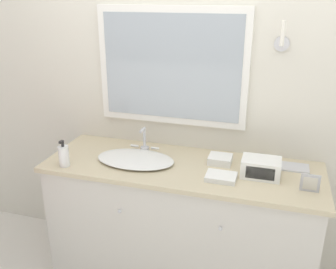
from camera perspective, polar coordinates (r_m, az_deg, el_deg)
name	(u,v)px	position (r m, az deg, el deg)	size (l,w,h in m)	color
wall_back	(194,88)	(2.54, 4.06, 7.05)	(8.00, 0.18, 2.55)	silver
vanity_counter	(181,222)	(2.60, 1.96, -13.23)	(1.75, 0.61, 0.86)	beige
sink_basin	(136,158)	(2.44, -4.93, -3.65)	(0.51, 0.36, 0.18)	white
soap_bottle	(64,156)	(2.43, -15.59, -3.14)	(0.07, 0.07, 0.17)	white
appliance_box	(261,168)	(2.29, 13.97, -4.93)	(0.23, 0.16, 0.11)	white
picture_frame	(310,183)	(2.21, 20.84, -6.93)	(0.10, 0.01, 0.10)	#B2B2B7
hand_towel_near_sink	(221,177)	(2.23, 8.08, -6.42)	(0.18, 0.13, 0.03)	white
hand_towel_far_corner	(220,159)	(2.43, 7.96, -3.78)	(0.15, 0.13, 0.05)	white
metal_tray	(294,167)	(2.47, 18.61, -4.74)	(0.18, 0.13, 0.01)	silver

